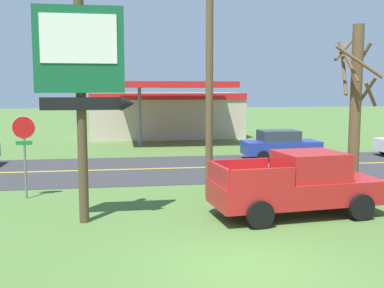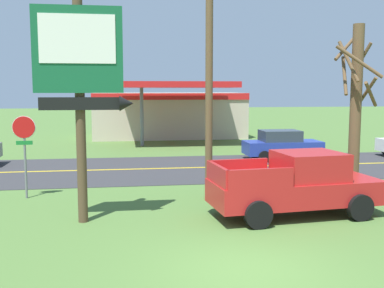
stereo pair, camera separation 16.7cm
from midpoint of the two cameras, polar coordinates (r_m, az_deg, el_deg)
ground_plane at (r=10.34m, az=6.62°, el=-15.23°), size 180.00×180.00×0.00m
road_asphalt at (r=22.71m, az=-2.16°, el=-3.02°), size 140.00×8.00×0.02m
road_centre_line at (r=22.71m, az=-2.16°, el=-2.99°), size 126.00×0.20×0.01m
motel_sign at (r=13.41m, az=-13.80°, el=8.50°), size 2.75×0.54×6.47m
stop_sign at (r=17.24m, az=-20.33°, el=0.21°), size 0.80×0.08×2.95m
utility_pole at (r=16.35m, az=1.89°, el=11.76°), size 2.19×0.26×9.88m
bare_tree at (r=17.36m, az=19.30°, el=4.39°), size 1.83×1.85×6.13m
gas_station at (r=37.64m, az=-3.31°, el=3.81°), size 12.00×11.50×4.40m
pickup_red_parked_on_lawn at (r=14.54m, az=12.67°, el=-4.91°), size 5.37×2.64×1.96m
car_blue_near_lane at (r=25.90m, az=10.69°, el=-0.09°), size 4.20×2.00×1.64m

